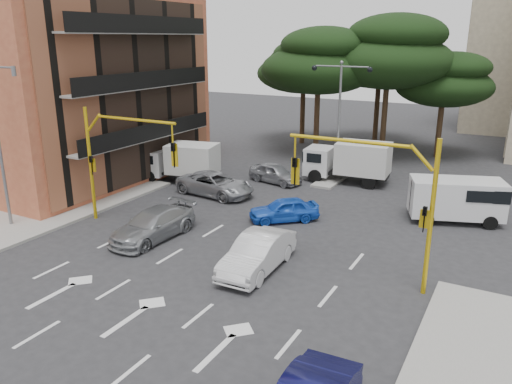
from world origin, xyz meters
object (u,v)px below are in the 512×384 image
Objects in this scene: street_lamp_center at (340,99)px; van_white at (456,200)px; signal_mast_right at (384,190)px; car_silver_wagon at (153,225)px; box_truck_b at (348,162)px; car_silver_cross_a at (215,184)px; car_silver_cross_b at (275,173)px; box_truck_a at (180,162)px; street_lamp_left at (0,137)px; signal_mast_left at (114,152)px; car_blue_compact at (284,210)px; car_white_hatch at (257,253)px.

van_white is (8.46, -5.14, -4.26)m from street_lamp_center.
van_white is (1.66, 8.87, -2.72)m from signal_mast_right.
car_silver_wagon is 0.86× the size of box_truck_b.
box_truck_b reaches higher than car_silver_cross_a.
car_silver_cross_a is 0.89× the size of box_truck_b.
car_silver_cross_b is at bearing 132.52° from signal_mast_right.
van_white is 8.70m from box_truck_b.
street_lamp_left is at bearing 155.76° from box_truck_a.
car_silver_wagon reaches higher than car_silver_cross_b.
signal_mast_right is 14.76m from box_truck_b.
street_lamp_left reaches higher than signal_mast_left.
box_truck_b reaches higher than car_blue_compact.
box_truck_b is at bearing -33.71° from street_lamp_center.
street_lamp_center reaches higher than signal_mast_right.
signal_mast_right reaches higher than car_silver_wagon.
street_lamp_left is 14.06m from car_white_hatch.
signal_mast_left is at bearing -177.37° from box_truck_a.
car_silver_wagon is 7.42m from car_silver_cross_a.
signal_mast_right is 11.29m from car_silver_wagon.
car_silver_cross_a is at bearing -151.27° from car_blue_compact.
box_truck_b reaches higher than car_silver_cross_b.
van_white reaches higher than car_white_hatch.
car_blue_compact is 9.07m from van_white.
car_silver_cross_a is 4.11m from box_truck_a.
signal_mast_left is at bearing -99.27° from car_blue_compact.
box_truck_a is (-17.46, -0.78, 0.14)m from van_white.
signal_mast_right is at bearing 9.39° from street_lamp_left.
signal_mast_left is 0.75× the size of street_lamp_left.
signal_mast_left is at bearing 172.44° from car_silver_cross_a.
street_lamp_center is 10.62m from car_blue_compact.
street_lamp_left is 8.64m from car_silver_wagon.
street_lamp_left is 23.31m from van_white.
street_lamp_left reaches higher than street_lamp_center.
van_white is (7.96, 4.32, 0.53)m from car_blue_compact.
box_truck_b is at bearing 113.51° from signal_mast_right.
car_silver_cross_b is at bearing 168.95° from car_blue_compact.
signal_mast_right and signal_mast_left have the same top height.
car_blue_compact is at bearing 144.16° from signal_mast_right.
van_white is at bearing 40.55° from car_silver_wagon.
street_lamp_center is 15.94m from car_silver_wagon.
car_silver_cross_b reaches higher than car_blue_compact.
car_silver_cross_a reaches higher than car_blue_compact.
street_lamp_center reaches higher than car_white_hatch.
street_lamp_left is 1.60× the size of car_silver_cross_a.
street_lamp_left is (-18.10, -2.99, 0.84)m from signal_mast_right.
street_lamp_left reaches higher than car_silver_wagon.
box_truck_a is at bearing 105.19° from signal_mast_left.
box_truck_a is (-2.20, 8.09, -2.58)m from signal_mast_left.
box_truck_a is (-11.09, 9.40, 0.54)m from car_white_hatch.
car_blue_compact is at bearing 32.61° from street_lamp_left.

